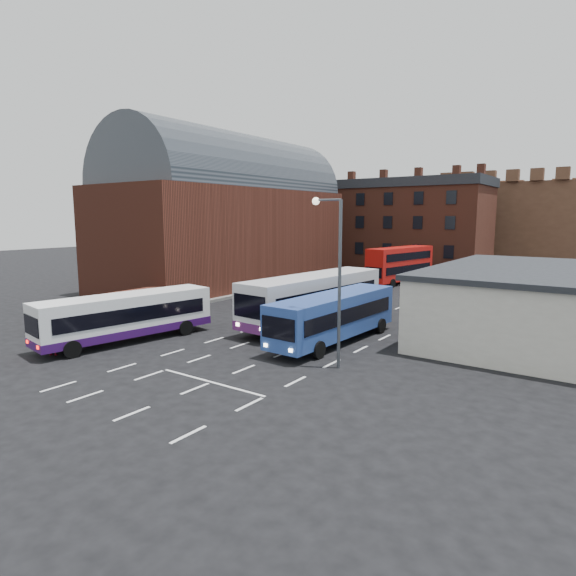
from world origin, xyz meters
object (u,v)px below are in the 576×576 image
Objects in this scene: bus_white_inbound at (314,296)px; pedestrian_beige at (88,331)px; bus_white_outbound at (126,314)px; bus_blue at (334,314)px; pedestrian_red at (52,340)px; bus_red_double at (400,264)px; street_lamp at (335,266)px.

bus_white_inbound reaches higher than pedestrian_beige.
bus_white_outbound reaches higher than pedestrian_beige.
bus_white_outbound is 1.00× the size of bus_blue.
bus_white_outbound is at bearing 61.45° from bus_white_inbound.
bus_blue reaches higher than pedestrian_red.
bus_blue is 6.17× the size of pedestrian_red.
bus_red_double reaches higher than bus_white_inbound.
bus_blue is at bearing 44.03° from bus_white_outbound.
pedestrian_beige is at bearing 40.39° from bus_blue.
bus_white_inbound is 15.97m from pedestrian_red.
bus_white_inbound is 1.21× the size of bus_blue.
pedestrian_beige is at bearing 61.70° from bus_white_inbound.
bus_blue is 15.34m from pedestrian_red.
bus_white_outbound is at bearing -167.55° from street_lamp.
bus_blue is 14.08m from pedestrian_beige.
pedestrian_beige is (-4.68, -34.29, -1.31)m from bus_red_double.
street_lamp reaches higher than pedestrian_red.
street_lamp is (12.32, 2.72, 3.28)m from bus_white_outbound.
pedestrian_beige is (-13.42, -4.51, -4.13)m from street_lamp.
pedestrian_beige is at bearing -161.42° from street_lamp.
bus_white_inbound reaches higher than bus_blue.
pedestrian_beige is at bearing 92.10° from bus_red_double.
street_lamp reaches higher than bus_blue.
bus_blue is at bearing -160.20° from pedestrian_red.
bus_blue is at bearing 113.91° from bus_red_double.
pedestrian_red is (-4.37, -36.57, -1.26)m from bus_red_double.
bus_blue is 1.03× the size of bus_red_double.
street_lamp reaches higher than pedestrian_beige.
pedestrian_red is (-7.40, -14.11, -1.15)m from bus_white_inbound.
pedestrian_red is at bearing -152.63° from street_lamp.
bus_white_outbound is at bearing -136.71° from pedestrian_beige.
street_lamp reaches higher than bus_red_double.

